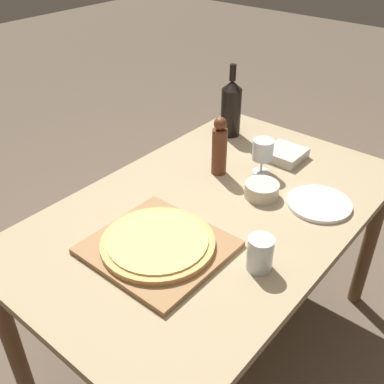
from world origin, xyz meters
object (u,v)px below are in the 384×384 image
small_bowl (262,190)px  pepper_mill (219,147)px  pizza (158,242)px  wine_glass (263,151)px  wine_bottle (231,107)px

small_bowl → pepper_mill: bearing=171.5°
pizza → small_bowl: bearing=79.5°
pizza → wine_glass: size_ratio=2.51×
wine_bottle → wine_glass: size_ratio=2.29×
pepper_mill → wine_glass: size_ratio=1.67×
wine_bottle → pepper_mill: bearing=-61.5°
pepper_mill → small_bowl: (0.22, -0.03, -0.08)m
pepper_mill → wine_glass: pepper_mill is taller
pepper_mill → pizza: bearing=-74.6°
pizza → wine_bottle: 0.85m
wine_bottle → pepper_mill: wine_bottle is taller
wine_glass → pepper_mill: bearing=-140.2°
pizza → pepper_mill: 0.51m
small_bowl → wine_bottle: bearing=138.7°
pepper_mill → wine_bottle: bearing=118.5°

